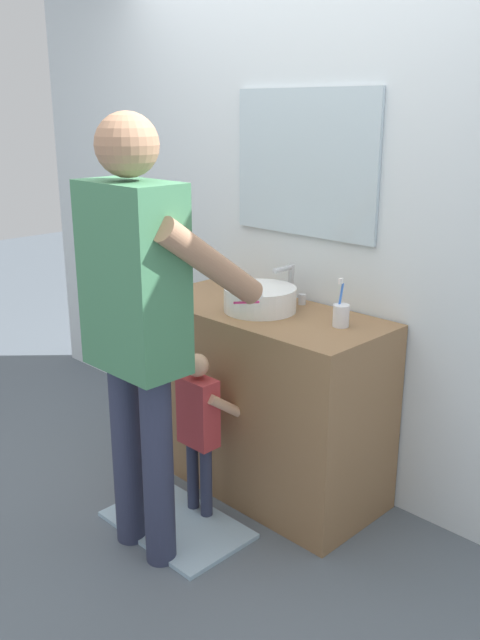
{
  "coord_description": "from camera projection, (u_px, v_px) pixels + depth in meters",
  "views": [
    {
      "loc": [
        2.04,
        -1.9,
        1.79
      ],
      "look_at": [
        0.0,
        0.15,
        0.88
      ],
      "focal_mm": 38.15,
      "sensor_mm": 36.0,
      "label": 1
    }
  ],
  "objects": [
    {
      "name": "ground_plane",
      "position": [
        218.0,
        504.0,
        3.2
      ],
      "size": [
        14.0,
        14.0,
        0.0
      ],
      "primitive_type": "plane",
      "color": "slate"
    },
    {
      "name": "back_wall",
      "position": [
        310.0,
        203.0,
        3.21
      ],
      "size": [
        4.4,
        0.1,
        2.7
      ],
      "color": "silver",
      "rests_on": "ground"
    },
    {
      "name": "vanity_cabinet",
      "position": [
        262.0,
        399.0,
        3.27
      ],
      "size": [
        1.2,
        0.54,
        0.89
      ],
      "primitive_type": "cube",
      "color": "olive",
      "rests_on": "ground"
    },
    {
      "name": "sink_basin",
      "position": [
        260.0,
        299.0,
        3.1
      ],
      "size": [
        0.33,
        0.33,
        0.11
      ],
      "color": "white",
      "rests_on": "vanity_cabinet"
    },
    {
      "name": "faucet",
      "position": [
        289.0,
        286.0,
        3.23
      ],
      "size": [
        0.18,
        0.14,
        0.18
      ],
      "color": "#B7BABF",
      "rests_on": "vanity_cabinet"
    },
    {
      "name": "toothbrush_cup",
      "position": [
        341.0,
        315.0,
        2.88
      ],
      "size": [
        0.07,
        0.07,
        0.21
      ],
      "color": "silver",
      "rests_on": "vanity_cabinet"
    },
    {
      "name": "bath_mat",
      "position": [
        177.0,
        525.0,
        3.03
      ],
      "size": [
        0.64,
        0.4,
        0.02
      ],
      "primitive_type": "cube",
      "color": "#99B7CC",
      "rests_on": "ground"
    },
    {
      "name": "child_toddler",
      "position": [
        200.0,
        421.0,
        2.99
      ],
      "size": [
        0.24,
        0.24,
        0.78
      ],
      "color": "#2D334C",
      "rests_on": "ground"
    },
    {
      "name": "adult_parent",
      "position": [
        138.0,
        306.0,
        2.58
      ],
      "size": [
        0.55,
        0.58,
        1.78
      ],
      "color": "#2D334C",
      "rests_on": "ground"
    }
  ]
}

